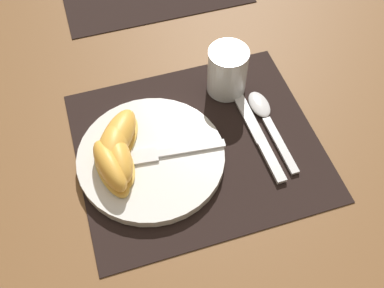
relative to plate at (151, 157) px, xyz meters
name	(u,v)px	position (x,y,z in m)	size (l,w,h in m)	color
ground_plane	(198,146)	(0.08, 0.01, -0.01)	(3.00, 3.00, 0.00)	brown
placemat	(198,145)	(0.08, 0.01, -0.01)	(0.40, 0.35, 0.00)	black
plate	(151,157)	(0.00, 0.00, 0.00)	(0.24, 0.24, 0.02)	white
juice_glass	(227,73)	(0.17, 0.11, 0.03)	(0.07, 0.07, 0.09)	silver
knife	(259,136)	(0.19, -0.01, -0.01)	(0.02, 0.20, 0.01)	silver
spoon	(265,115)	(0.21, 0.03, 0.00)	(0.03, 0.18, 0.01)	silver
fork	(162,153)	(0.02, 0.00, 0.01)	(0.18, 0.04, 0.00)	silver
citrus_wedge_0	(117,139)	(-0.05, 0.03, 0.03)	(0.11, 0.13, 0.04)	#F7C656
citrus_wedge_1	(114,148)	(-0.05, 0.02, 0.03)	(0.08, 0.11, 0.04)	#F7C656
citrus_wedge_2	(119,160)	(-0.05, -0.01, 0.03)	(0.04, 0.10, 0.04)	#F7C656
citrus_wedge_3	(110,167)	(-0.07, -0.02, 0.03)	(0.06, 0.11, 0.04)	#F7C656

